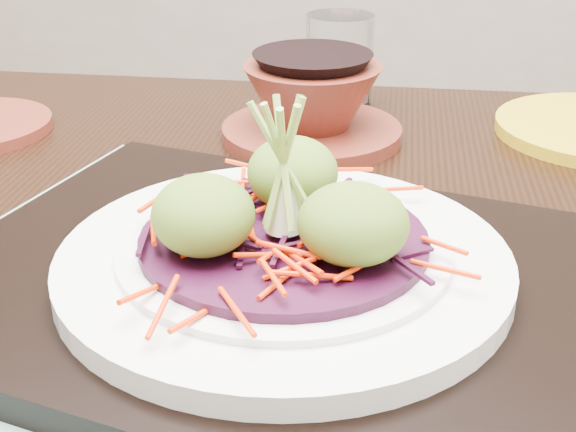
# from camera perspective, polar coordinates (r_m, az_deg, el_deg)

# --- Properties ---
(dining_table) EXTENTS (1.25, 0.84, 0.77)m
(dining_table) POSITION_cam_1_polar(r_m,az_deg,el_deg) (0.65, -0.74, -9.79)
(dining_table) COLOR black
(dining_table) RESTS_ON ground
(placemat) EXTENTS (0.59, 0.52, 0.00)m
(placemat) POSITION_cam_1_polar(r_m,az_deg,el_deg) (0.52, -0.29, -6.18)
(placemat) COLOR gray
(placemat) RESTS_ON dining_table
(serving_tray) EXTENTS (0.51, 0.43, 0.02)m
(serving_tray) POSITION_cam_1_polar(r_m,az_deg,el_deg) (0.52, -0.29, -5.04)
(serving_tray) COLOR black
(serving_tray) RESTS_ON placemat
(white_plate) EXTENTS (0.29, 0.29, 0.02)m
(white_plate) POSITION_cam_1_polar(r_m,az_deg,el_deg) (0.51, -0.30, -3.15)
(white_plate) COLOR white
(white_plate) RESTS_ON serving_tray
(cabbage_bed) EXTENTS (0.18, 0.18, 0.01)m
(cabbage_bed) POSITION_cam_1_polar(r_m,az_deg,el_deg) (0.50, -0.30, -1.70)
(cabbage_bed) COLOR #370B23
(cabbage_bed) RESTS_ON white_plate
(carrot_julienne) EXTENTS (0.22, 0.22, 0.01)m
(carrot_julienne) POSITION_cam_1_polar(r_m,az_deg,el_deg) (0.50, -0.30, -0.80)
(carrot_julienne) COLOR #EC2D04
(carrot_julienne) RESTS_ON cabbage_bed
(guacamole_scoops) EXTENTS (0.16, 0.14, 0.05)m
(guacamole_scoops) POSITION_cam_1_polar(r_m,az_deg,el_deg) (0.49, -0.32, 0.92)
(guacamole_scoops) COLOR #547021
(guacamole_scoops) RESTS_ON cabbage_bed
(scallion_garnish) EXTENTS (0.07, 0.07, 0.10)m
(scallion_garnish) POSITION_cam_1_polar(r_m,az_deg,el_deg) (0.48, -0.31, 3.32)
(scallion_garnish) COLOR #90B649
(scallion_garnish) RESTS_ON cabbage_bed
(water_glass) EXTENTS (0.09, 0.09, 0.10)m
(water_glass) POSITION_cam_1_polar(r_m,az_deg,el_deg) (0.88, 3.65, 10.82)
(water_glass) COLOR white
(water_glass) RESTS_ON dining_table
(terracotta_bowl_set) EXTENTS (0.19, 0.19, 0.07)m
(terracotta_bowl_set) POSITION_cam_1_polar(r_m,az_deg,el_deg) (0.79, 1.72, 7.80)
(terracotta_bowl_set) COLOR #5C2016
(terracotta_bowl_set) RESTS_ON dining_table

